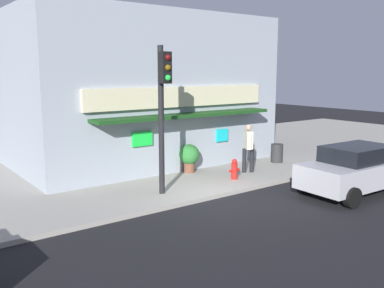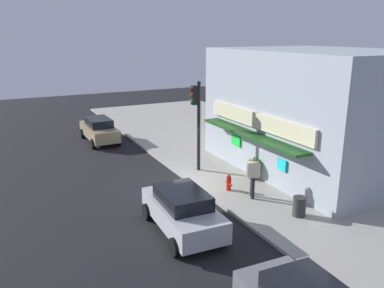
{
  "view_description": "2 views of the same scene",
  "coord_description": "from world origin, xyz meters",
  "px_view_note": "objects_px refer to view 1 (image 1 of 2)",
  "views": [
    {
      "loc": [
        -8.47,
        -10.0,
        4.01
      ],
      "look_at": [
        0.41,
        1.84,
        1.47
      ],
      "focal_mm": 39.98,
      "sensor_mm": 36.0,
      "label": 1
    },
    {
      "loc": [
        15.91,
        -7.85,
        7.05
      ],
      "look_at": [
        -1.74,
        1.02,
        1.46
      ],
      "focal_mm": 36.47,
      "sensor_mm": 36.0,
      "label": 2
    }
  ],
  "objects_px": {
    "parked_car_silver": "(357,169)",
    "potted_plant_by_doorway": "(189,156)",
    "pedestrian": "(248,146)",
    "traffic_light": "(163,100)",
    "fire_hydrant": "(234,169)",
    "trash_can": "(277,153)"
  },
  "relations": [
    {
      "from": "parked_car_silver",
      "to": "potted_plant_by_doorway",
      "type": "bearing_deg",
      "value": 119.29
    },
    {
      "from": "pedestrian",
      "to": "parked_car_silver",
      "type": "xyz_separation_m",
      "value": [
        1.14,
        -3.91,
        -0.35
      ]
    },
    {
      "from": "traffic_light",
      "to": "potted_plant_by_doorway",
      "type": "relative_size",
      "value": 4.25
    },
    {
      "from": "fire_hydrant",
      "to": "parked_car_silver",
      "type": "xyz_separation_m",
      "value": [
        2.3,
        -3.42,
        0.33
      ]
    },
    {
      "from": "fire_hydrant",
      "to": "parked_car_silver",
      "type": "bearing_deg",
      "value": -56.11
    },
    {
      "from": "potted_plant_by_doorway",
      "to": "traffic_light",
      "type": "bearing_deg",
      "value": -141.73
    },
    {
      "from": "traffic_light",
      "to": "parked_car_silver",
      "type": "xyz_separation_m",
      "value": [
        5.37,
        -3.36,
        -2.3
      ]
    },
    {
      "from": "traffic_light",
      "to": "trash_can",
      "type": "relative_size",
      "value": 5.92
    },
    {
      "from": "fire_hydrant",
      "to": "pedestrian",
      "type": "relative_size",
      "value": 0.4
    },
    {
      "from": "pedestrian",
      "to": "parked_car_silver",
      "type": "bearing_deg",
      "value": -73.75
    },
    {
      "from": "fire_hydrant",
      "to": "potted_plant_by_doorway",
      "type": "relative_size",
      "value": 0.69
    },
    {
      "from": "fire_hydrant",
      "to": "potted_plant_by_doorway",
      "type": "bearing_deg",
      "value": 109.59
    },
    {
      "from": "traffic_light",
      "to": "trash_can",
      "type": "xyz_separation_m",
      "value": [
        6.55,
        1.15,
        -2.6
      ]
    },
    {
      "from": "trash_can",
      "to": "pedestrian",
      "type": "xyz_separation_m",
      "value": [
        -2.31,
        -0.61,
        0.65
      ]
    },
    {
      "from": "pedestrian",
      "to": "potted_plant_by_doorway",
      "type": "height_order",
      "value": "pedestrian"
    },
    {
      "from": "traffic_light",
      "to": "parked_car_silver",
      "type": "distance_m",
      "value": 6.74
    },
    {
      "from": "traffic_light",
      "to": "fire_hydrant",
      "type": "bearing_deg",
      "value": 1.09
    },
    {
      "from": "trash_can",
      "to": "parked_car_silver",
      "type": "xyz_separation_m",
      "value": [
        -1.17,
        -4.52,
        0.3
      ]
    },
    {
      "from": "fire_hydrant",
      "to": "trash_can",
      "type": "bearing_deg",
      "value": 17.49
    },
    {
      "from": "traffic_light",
      "to": "pedestrian",
      "type": "distance_m",
      "value": 4.69
    },
    {
      "from": "traffic_light",
      "to": "parked_car_silver",
      "type": "bearing_deg",
      "value": -32.05
    },
    {
      "from": "fire_hydrant",
      "to": "parked_car_silver",
      "type": "distance_m",
      "value": 4.14
    }
  ]
}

